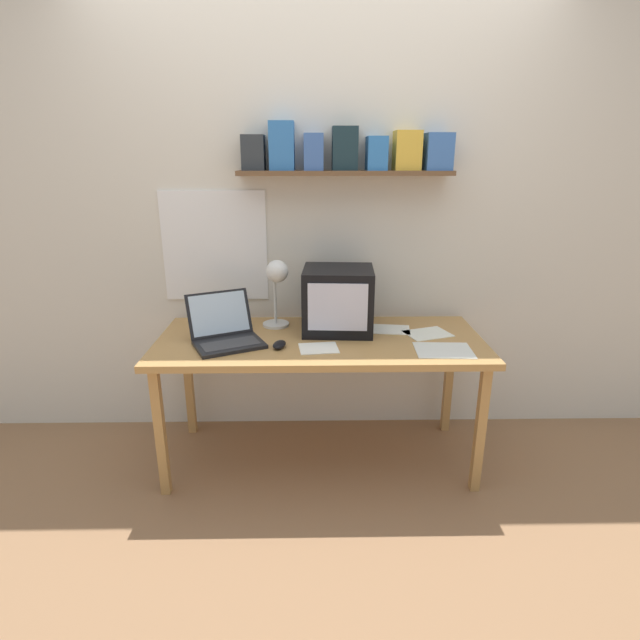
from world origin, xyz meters
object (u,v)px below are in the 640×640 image
at_px(crt_monitor, 338,300).
at_px(desk_lamp, 277,281).
at_px(loose_paper_near_laptop, 444,350).
at_px(laptop, 225,331).
at_px(loose_paper_near_monitor, 389,329).
at_px(printed_handout, 319,348).
at_px(open_notebook, 428,334).
at_px(computer_mouse, 279,345).
at_px(juice_glass, 206,324).
at_px(corner_desk, 320,349).

bearing_deg(crt_monitor, desk_lamp, 179.10).
relative_size(crt_monitor, loose_paper_near_laptop, 1.37).
xyz_separation_m(crt_monitor, laptop, (-0.58, -0.17, -0.11)).
height_order(crt_monitor, loose_paper_near_monitor, crt_monitor).
bearing_deg(printed_handout, crt_monitor, 68.60).
relative_size(crt_monitor, loose_paper_near_monitor, 1.62).
height_order(desk_lamp, open_notebook, desk_lamp).
relative_size(computer_mouse, printed_handout, 0.57).
xyz_separation_m(juice_glass, printed_handout, (0.60, -0.23, -0.05)).
height_order(crt_monitor, printed_handout, crt_monitor).
distance_m(juice_glass, printed_handout, 0.65).
bearing_deg(corner_desk, loose_paper_near_monitor, 18.37).
bearing_deg(open_notebook, loose_paper_near_laptop, -84.23).
distance_m(computer_mouse, open_notebook, 0.80).
relative_size(juice_glass, printed_handout, 0.60).
height_order(corner_desk, desk_lamp, desk_lamp).
bearing_deg(computer_mouse, crt_monitor, 40.60).
bearing_deg(loose_paper_near_laptop, desk_lamp, 157.73).
bearing_deg(crt_monitor, computer_mouse, -135.84).
distance_m(crt_monitor, juice_glass, 0.72).
distance_m(desk_lamp, juice_glass, 0.44).
xyz_separation_m(laptop, desk_lamp, (0.26, 0.20, 0.21)).
height_order(crt_monitor, computer_mouse, crt_monitor).
xyz_separation_m(desk_lamp, juice_glass, (-0.38, -0.07, -0.22)).
bearing_deg(loose_paper_near_laptop, laptop, 172.53).
distance_m(juice_glass, open_notebook, 1.19).
bearing_deg(corner_desk, laptop, -174.81).
relative_size(juice_glass, open_notebook, 0.45).
bearing_deg(loose_paper_near_monitor, corner_desk, -161.63).
xyz_separation_m(laptop, open_notebook, (1.06, 0.10, -0.06)).
xyz_separation_m(corner_desk, loose_paper_near_laptop, (0.60, -0.19, 0.06)).
relative_size(desk_lamp, loose_paper_near_monitor, 1.61).
height_order(juice_glass, loose_paper_near_monitor, juice_glass).
relative_size(laptop, desk_lamp, 1.13).
bearing_deg(printed_handout, computer_mouse, 175.08).
bearing_deg(juice_glass, printed_handout, -21.27).
bearing_deg(corner_desk, crt_monitor, 52.30).
height_order(desk_lamp, juice_glass, desk_lamp).
distance_m(laptop, desk_lamp, 0.39).
relative_size(desk_lamp, juice_glass, 3.14).
bearing_deg(computer_mouse, open_notebook, 13.45).
bearing_deg(desk_lamp, corner_desk, -50.07).
xyz_separation_m(crt_monitor, desk_lamp, (-0.33, 0.03, 0.10)).
xyz_separation_m(open_notebook, loose_paper_near_monitor, (-0.20, 0.07, 0.00)).
height_order(crt_monitor, open_notebook, crt_monitor).
distance_m(corner_desk, desk_lamp, 0.43).
xyz_separation_m(open_notebook, printed_handout, (-0.59, -0.20, 0.00)).
height_order(laptop, printed_handout, laptop).
relative_size(crt_monitor, juice_glass, 3.16).
height_order(open_notebook, printed_handout, same).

